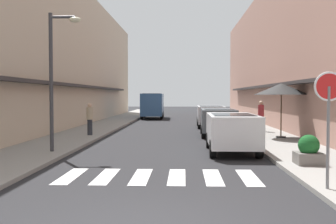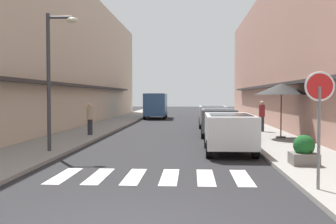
% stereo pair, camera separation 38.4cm
% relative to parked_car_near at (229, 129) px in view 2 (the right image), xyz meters
% --- Properties ---
extents(ground_plane, '(108.38, 108.38, 0.00)m').
position_rel_parked_car_near_xyz_m(ground_plane, '(-2.47, 10.71, -0.92)').
color(ground_plane, '#232326').
extents(sidewalk_left, '(2.86, 68.97, 0.12)m').
position_rel_parked_car_near_xyz_m(sidewalk_left, '(-7.42, 10.71, -0.86)').
color(sidewalk_left, gray).
rests_on(sidewalk_left, ground_plane).
extents(sidewalk_right, '(2.86, 68.97, 0.12)m').
position_rel_parked_car_near_xyz_m(sidewalk_right, '(2.48, 10.71, -0.86)').
color(sidewalk_right, gray).
rests_on(sidewalk_right, ground_plane).
extents(building_row_left, '(5.50, 46.34, 9.85)m').
position_rel_parked_car_near_xyz_m(building_row_left, '(-11.35, 12.17, 4.00)').
color(building_row_left, '#C6B299').
rests_on(building_row_left, ground_plane).
extents(building_row_right, '(5.50, 46.34, 10.00)m').
position_rel_parked_car_near_xyz_m(building_row_right, '(6.40, 12.17, 4.08)').
color(building_row_right, '#A87A6B').
rests_on(building_row_right, ground_plane).
extents(crosswalk, '(5.20, 2.20, 0.01)m').
position_rel_parked_car_near_xyz_m(crosswalk, '(-2.47, -4.65, -0.91)').
color(crosswalk, silver).
rests_on(crosswalk, ground_plane).
extents(parked_car_near, '(1.85, 4.07, 1.47)m').
position_rel_parked_car_near_xyz_m(parked_car_near, '(0.00, 0.00, 0.00)').
color(parked_car_near, silver).
rests_on(parked_car_near, ground_plane).
extents(parked_car_mid, '(1.88, 4.08, 1.47)m').
position_rel_parked_car_near_xyz_m(parked_car_mid, '(0.00, 6.34, -0.00)').
color(parked_car_mid, '#4C5156').
rests_on(parked_car_mid, ground_plane).
extents(parked_car_far, '(1.86, 4.44, 1.47)m').
position_rel_parked_car_near_xyz_m(parked_car_far, '(0.00, 12.42, 0.00)').
color(parked_car_far, silver).
rests_on(parked_car_far, ground_plane).
extents(delivery_van, '(2.10, 5.44, 2.37)m').
position_rel_parked_car_near_xyz_m(delivery_van, '(-4.79, 22.93, 0.48)').
color(delivery_van, '#33598C').
rests_on(delivery_van, ground_plane).
extents(round_street_sign, '(0.65, 0.07, 2.57)m').
position_rel_parked_car_near_xyz_m(round_street_sign, '(1.34, -6.36, 1.16)').
color(round_street_sign, slate).
rests_on(round_street_sign, sidewalk_right).
extents(street_lamp, '(1.19, 0.28, 5.05)m').
position_rel_parked_car_near_xyz_m(street_lamp, '(-6.47, -0.66, 2.31)').
color(street_lamp, '#38383D').
rests_on(street_lamp, sidewalk_left).
extents(cafe_umbrella, '(2.61, 2.61, 2.64)m').
position_rel_parked_car_near_xyz_m(cafe_umbrella, '(2.92, 4.58, 1.56)').
color(cafe_umbrella, '#262626').
rests_on(cafe_umbrella, sidewalk_right).
extents(planter_corner, '(0.77, 0.77, 0.88)m').
position_rel_parked_car_near_xyz_m(planter_corner, '(1.91, -3.15, -0.41)').
color(planter_corner, slate).
rests_on(planter_corner, sidewalk_right).
extents(pedestrian_walking_near, '(0.34, 0.34, 1.66)m').
position_rel_parked_car_near_xyz_m(pedestrian_walking_near, '(-6.70, 5.47, 0.07)').
color(pedestrian_walking_near, '#282B33').
rests_on(pedestrian_walking_near, sidewalk_left).
extents(pedestrian_walking_far, '(0.34, 0.34, 1.74)m').
position_rel_parked_car_near_xyz_m(pedestrian_walking_far, '(2.60, 8.07, 0.12)').
color(pedestrian_walking_far, '#282B33').
rests_on(pedestrian_walking_far, sidewalk_right).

